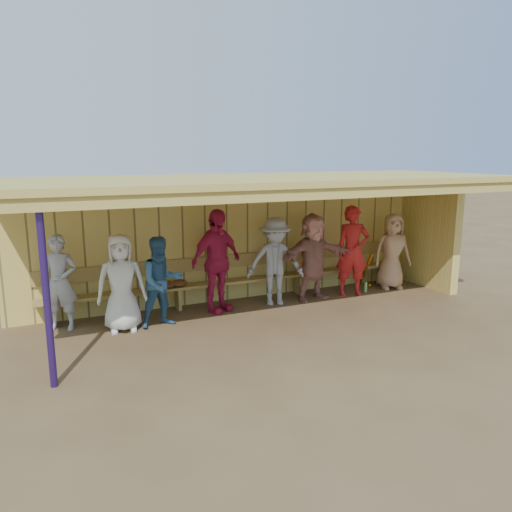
# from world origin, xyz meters

# --- Properties ---
(ground) EXTENTS (90.00, 90.00, 0.00)m
(ground) POSITION_xyz_m (0.00, 0.00, 0.00)
(ground) COLOR brown
(ground) RESTS_ON ground
(player_a) EXTENTS (0.69, 0.58, 1.61)m
(player_a) POSITION_xyz_m (-3.35, 0.81, 0.80)
(player_a) COLOR #999AA1
(player_a) RESTS_ON ground
(player_b) EXTENTS (0.85, 0.60, 1.63)m
(player_b) POSITION_xyz_m (-2.44, 0.31, 0.81)
(player_b) COLOR silver
(player_b) RESTS_ON ground
(player_c) EXTENTS (0.82, 0.67, 1.54)m
(player_c) POSITION_xyz_m (-1.78, 0.27, 0.77)
(player_c) COLOR #33618C
(player_c) RESTS_ON ground
(player_d) EXTENTS (1.22, 0.86, 1.92)m
(player_d) POSITION_xyz_m (-0.66, 0.64, 0.96)
(player_d) COLOR #BD1E47
(player_d) RESTS_ON ground
(player_e) EXTENTS (1.24, 0.95, 1.70)m
(player_e) POSITION_xyz_m (0.52, 0.61, 0.85)
(player_e) COLOR #92959A
(player_e) RESTS_ON ground
(player_f) EXTENTS (1.68, 0.72, 1.75)m
(player_f) POSITION_xyz_m (1.33, 0.56, 0.88)
(player_f) COLOR tan
(player_f) RESTS_ON ground
(player_g) EXTENTS (0.78, 0.63, 1.86)m
(player_g) POSITION_xyz_m (2.25, 0.52, 0.93)
(player_g) COLOR red
(player_g) RESTS_ON ground
(player_h) EXTENTS (0.91, 0.73, 1.63)m
(player_h) POSITION_xyz_m (3.35, 0.61, 0.82)
(player_h) COLOR tan
(player_h) RESTS_ON ground
(dugout_structure) EXTENTS (8.80, 3.20, 2.50)m
(dugout_structure) POSITION_xyz_m (0.39, 0.69, 1.69)
(dugout_structure) COLOR #D5B95A
(dugout_structure) RESTS_ON ground
(bench) EXTENTS (7.60, 0.34, 0.93)m
(bench) POSITION_xyz_m (0.00, 1.12, 0.53)
(bench) COLOR #AD904A
(bench) RESTS_ON ground
(dugout_equipment) EXTENTS (6.46, 0.62, 0.80)m
(dugout_equipment) POSITION_xyz_m (-1.16, 0.99, 0.49)
(dugout_equipment) COLOR orange
(dugout_equipment) RESTS_ON ground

